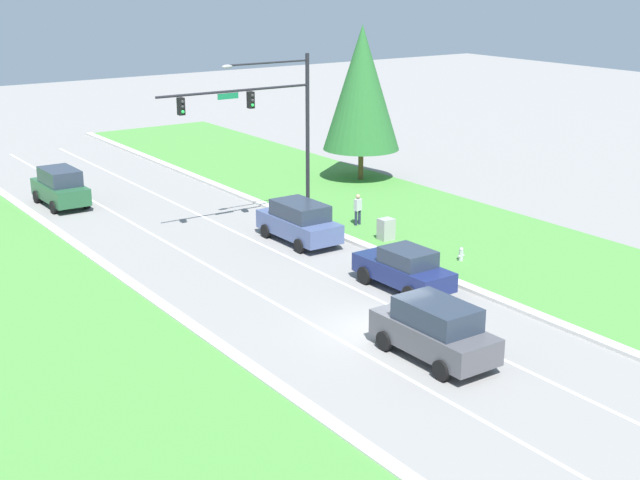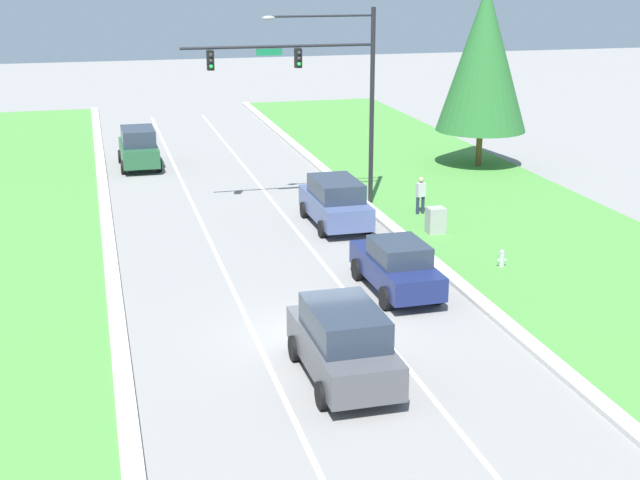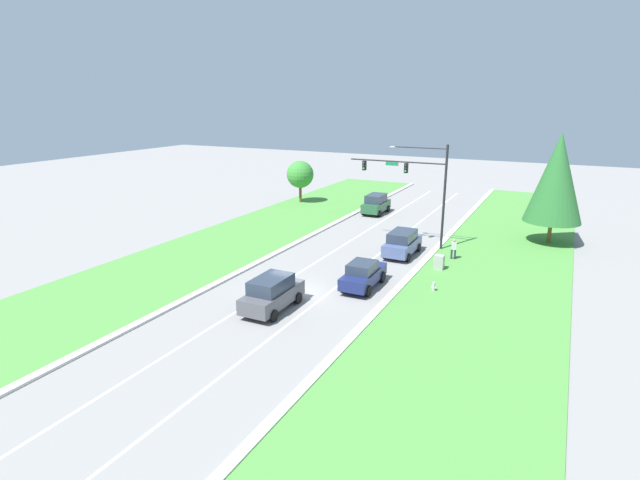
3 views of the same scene
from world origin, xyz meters
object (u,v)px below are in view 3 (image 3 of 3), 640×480
(slate_blue_suv, at_px, (402,243))
(conifer_near_right_tree, at_px, (557,178))
(oak_near_left_tree, at_px, (300,175))
(traffic_signal_mast, at_px, (417,179))
(pedestrian, at_px, (454,248))
(forest_suv, at_px, (376,204))
(graphite_suv, at_px, (272,293))
(fire_hydrant, at_px, (434,287))
(navy_sedan, at_px, (363,274))
(utility_cabinet, at_px, (439,263))

(slate_blue_suv, bearing_deg, conifer_near_right_tree, 40.06)
(conifer_near_right_tree, height_order, oak_near_left_tree, conifer_near_right_tree)
(traffic_signal_mast, relative_size, pedestrian, 5.11)
(traffic_signal_mast, distance_m, forest_suv, 13.47)
(forest_suv, height_order, oak_near_left_tree, oak_near_left_tree)
(graphite_suv, xyz_separation_m, fire_hydrant, (7.89, 7.09, -0.70))
(slate_blue_suv, height_order, oak_near_left_tree, oak_near_left_tree)
(navy_sedan, bearing_deg, graphite_suv, -122.15)
(slate_blue_suv, relative_size, pedestrian, 2.85)
(utility_cabinet, bearing_deg, oak_near_left_tree, 141.01)
(navy_sedan, distance_m, pedestrian, 9.54)
(utility_cabinet, xyz_separation_m, oak_near_left_tree, (-20.87, 16.89, 2.85))
(forest_suv, height_order, navy_sedan, forest_suv)
(slate_blue_suv, height_order, conifer_near_right_tree, conifer_near_right_tree)
(forest_suv, distance_m, utility_cabinet, 18.82)
(graphite_suv, bearing_deg, pedestrian, 61.71)
(utility_cabinet, xyz_separation_m, conifer_near_right_tree, (6.83, 11.10, 5.17))
(navy_sedan, xyz_separation_m, oak_near_left_tree, (-17.21, 22.66, 2.51))
(pedestrian, bearing_deg, conifer_near_right_tree, -137.87)
(forest_suv, xyz_separation_m, conifer_near_right_tree, (17.52, -4.38, 4.66))
(navy_sedan, bearing_deg, oak_near_left_tree, 126.05)
(navy_sedan, distance_m, fire_hydrant, 4.64)
(slate_blue_suv, relative_size, forest_suv, 1.05)
(traffic_signal_mast, distance_m, navy_sedan, 11.96)
(graphite_suv, bearing_deg, navy_sedan, 58.42)
(graphite_suv, height_order, forest_suv, forest_suv)
(traffic_signal_mast, bearing_deg, pedestrian, -31.32)
(forest_suv, xyz_separation_m, fire_hydrant, (11.44, -19.94, -0.73))
(slate_blue_suv, xyz_separation_m, oak_near_left_tree, (-17.34, 14.63, 2.40))
(forest_suv, distance_m, conifer_near_right_tree, 18.65)
(slate_blue_suv, bearing_deg, navy_sedan, -91.33)
(pedestrian, distance_m, oak_near_left_tree, 25.63)
(slate_blue_suv, distance_m, utility_cabinet, 4.22)
(forest_suv, relative_size, utility_cabinet, 4.07)
(utility_cabinet, height_order, pedestrian, pedestrian)
(graphite_suv, distance_m, utility_cabinet, 13.59)
(utility_cabinet, bearing_deg, conifer_near_right_tree, 58.39)
(slate_blue_suv, distance_m, conifer_near_right_tree, 14.41)
(slate_blue_suv, relative_size, utility_cabinet, 4.28)
(pedestrian, height_order, oak_near_left_tree, oak_near_left_tree)
(fire_hydrant, bearing_deg, pedestrian, 92.55)
(pedestrian, relative_size, fire_hydrant, 2.41)
(utility_cabinet, distance_m, oak_near_left_tree, 27.00)
(forest_suv, bearing_deg, graphite_suv, -82.98)
(graphite_suv, bearing_deg, slate_blue_suv, 74.78)
(utility_cabinet, bearing_deg, traffic_signal_mast, 123.20)
(utility_cabinet, bearing_deg, navy_sedan, -122.41)
(pedestrian, xyz_separation_m, fire_hydrant, (0.33, -7.31, -0.59))
(navy_sedan, bearing_deg, pedestrian, 63.47)
(graphite_suv, bearing_deg, utility_cabinet, 57.70)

